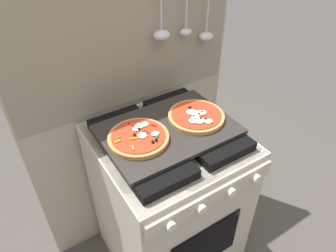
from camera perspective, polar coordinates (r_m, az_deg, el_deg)
The scene contains 6 objects.
ground_plane at distance 1.97m, azimuth 0.00°, elevation -21.78°, with size 4.00×4.00×0.00m, color #4C4742.
kitchen_backsplash at distance 1.58m, azimuth -6.43°, elevation 2.35°, with size 1.10×0.09×1.55m.
stove at distance 1.60m, azimuth 0.03°, elevation -13.63°, with size 0.60×0.64×0.90m.
baking_tray at distance 1.27m, azimuth 0.00°, elevation -0.64°, with size 0.54×0.38×0.02m, color #2D2826.
pizza_left at distance 1.21m, azimuth -5.34°, elevation -2.18°, with size 0.24×0.24×0.03m.
pizza_right at distance 1.32m, azimuth 5.27°, elevation 1.83°, with size 0.24×0.24×0.03m.
Camera 1 is at (-0.54, -0.84, 1.70)m, focal length 32.90 mm.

